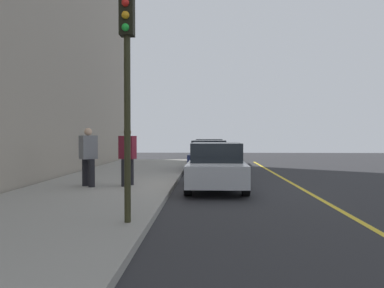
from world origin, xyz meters
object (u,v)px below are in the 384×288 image
at_px(parked_car_navy, 209,156).
at_px(traffic_light_pole, 127,70).
at_px(parked_car_white, 209,151).
at_px(parked_car_silver, 216,166).
at_px(pedestrian_burgundy_coat, 128,155).
at_px(pedestrian_grey_coat, 88,155).

height_order(parked_car_navy, traffic_light_pole, traffic_light_pole).
height_order(parked_car_white, parked_car_silver, same).
bearing_deg(pedestrian_burgundy_coat, parked_car_white, 168.01).
xyz_separation_m(parked_car_white, traffic_light_pole, (18.29, -1.65, 2.20)).
bearing_deg(pedestrian_burgundy_coat, parked_car_silver, 98.06).
xyz_separation_m(parked_car_white, pedestrian_grey_coat, (13.01, -3.90, 0.37)).
relative_size(pedestrian_grey_coat, pedestrian_burgundy_coat, 1.01).
bearing_deg(pedestrian_burgundy_coat, pedestrian_grey_coat, -77.31).
bearing_deg(traffic_light_pole, pedestrian_burgundy_coat, -169.19).
relative_size(parked_car_silver, pedestrian_grey_coat, 2.52).
xyz_separation_m(pedestrian_grey_coat, traffic_light_pole, (5.27, 2.25, 1.83)).
bearing_deg(parked_car_white, parked_car_navy, -0.50).
distance_m(pedestrian_grey_coat, traffic_light_pole, 6.02).
height_order(parked_car_silver, pedestrian_burgundy_coat, pedestrian_burgundy_coat).
bearing_deg(pedestrian_burgundy_coat, parked_car_navy, 158.37).
relative_size(parked_car_silver, traffic_light_pole, 1.12).
relative_size(pedestrian_grey_coat, traffic_light_pole, 0.45).
bearing_deg(parked_car_navy, pedestrian_grey_coat, -28.90).
xyz_separation_m(parked_car_white, parked_car_silver, (12.34, 0.13, 0.00)).
bearing_deg(parked_car_silver, traffic_light_pole, -16.72).
bearing_deg(parked_car_navy, pedestrian_burgundy_coat, -21.63).
xyz_separation_m(parked_car_navy, pedestrian_burgundy_coat, (6.70, -2.66, 0.37)).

